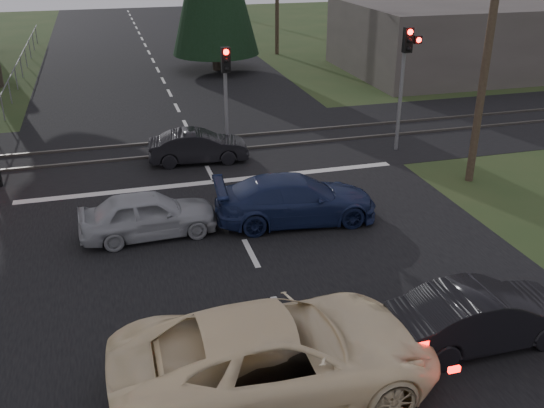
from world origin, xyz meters
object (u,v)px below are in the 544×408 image
object	(u,v)px
cream_coupe	(277,355)
dark_car_far	(198,147)
silver_car	(148,214)
blue_sedan	(296,199)
utility_pole_near	(489,41)
traffic_signal_center	(226,83)
traffic_signal_right	(406,66)
dark_hatchback	(483,316)

from	to	relation	value
cream_coupe	dark_car_far	size ratio (longest dim) A/B	1.67
silver_car	dark_car_far	xyz separation A→B (m)	(2.30, 5.51, -0.05)
blue_sedan	dark_car_far	world-z (taller)	blue_sedan
utility_pole_near	traffic_signal_center	bearing A→B (deg)	148.05
traffic_signal_center	utility_pole_near	distance (m)	9.05
cream_coupe	dark_car_far	world-z (taller)	cream_coupe
traffic_signal_right	dark_hatchback	distance (m)	12.38
traffic_signal_right	cream_coupe	xyz separation A→B (m)	(-8.34, -11.76, -2.48)
utility_pole_near	blue_sedan	distance (m)	7.98
dark_hatchback	silver_car	bearing A→B (deg)	41.91
silver_car	traffic_signal_right	bearing A→B (deg)	-67.39
traffic_signal_center	silver_car	xyz separation A→B (m)	(-3.50, -5.88, -2.16)
dark_hatchback	dark_car_far	world-z (taller)	dark_hatchback
traffic_signal_center	dark_hatchback	bearing A→B (deg)	-77.90
traffic_signal_right	traffic_signal_center	xyz separation A→B (m)	(-6.55, 1.20, -0.51)
dark_hatchback	silver_car	xyz separation A→B (m)	(-6.22, 6.79, 0.00)
dark_hatchback	dark_car_far	bearing A→B (deg)	17.11
traffic_signal_right	utility_pole_near	bearing A→B (deg)	-74.66
silver_car	dark_hatchback	bearing A→B (deg)	-139.89
traffic_signal_right	dark_hatchback	xyz separation A→B (m)	(-3.83, -11.47, -2.66)
traffic_signal_center	cream_coupe	distance (m)	13.24
cream_coupe	dark_car_far	bearing A→B (deg)	-2.59
utility_pole_near	blue_sedan	size ratio (longest dim) A/B	1.89
silver_car	dark_car_far	bearing A→B (deg)	-25.04
cream_coupe	silver_car	bearing A→B (deg)	13.64
traffic_signal_center	dark_car_far	distance (m)	2.54
traffic_signal_right	traffic_signal_center	bearing A→B (deg)	169.59
traffic_signal_right	cream_coupe	bearing A→B (deg)	-125.34
utility_pole_near	cream_coupe	world-z (taller)	utility_pole_near
blue_sedan	traffic_signal_right	bearing A→B (deg)	-44.64
traffic_signal_center	dark_car_far	bearing A→B (deg)	-162.57
dark_car_far	silver_car	bearing A→B (deg)	161.76
utility_pole_near	dark_car_far	world-z (taller)	utility_pole_near
traffic_signal_right	silver_car	xyz separation A→B (m)	(-10.05, -4.68, -2.66)
cream_coupe	dark_hatchback	size ratio (longest dim) A/B	1.53
traffic_signal_right	blue_sedan	world-z (taller)	traffic_signal_right
dark_car_far	cream_coupe	bearing A→B (deg)	-178.28
traffic_signal_right	utility_pole_near	world-z (taller)	utility_pole_near
silver_car	dark_car_far	distance (m)	5.97
utility_pole_near	blue_sedan	xyz separation A→B (m)	(-6.74, -1.41, -4.03)
traffic_signal_right	cream_coupe	world-z (taller)	traffic_signal_right
blue_sedan	cream_coupe	bearing A→B (deg)	164.83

